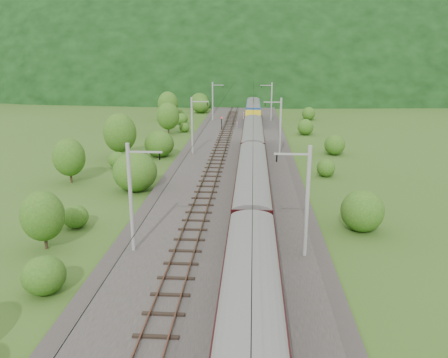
{
  "coord_description": "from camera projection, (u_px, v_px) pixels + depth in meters",
  "views": [
    {
      "loc": [
        2.33,
        -28.79,
        14.25
      ],
      "look_at": [
        -0.31,
        11.24,
        2.6
      ],
      "focal_mm": 35.0,
      "sensor_mm": 36.0,
      "label": 1
    }
  ],
  "objects": [
    {
      "name": "catenary_right",
      "position": [
        280.0,
        125.0,
        60.74
      ],
      "size": [
        2.54,
        192.28,
        8.0
      ],
      "color": "gray",
      "rests_on": "railbed"
    },
    {
      "name": "overhead_wires",
      "position": [
        226.0,
        135.0,
        39.32
      ],
      "size": [
        4.83,
        198.0,
        0.03
      ],
      "color": "black",
      "rests_on": "ground"
    },
    {
      "name": "mountain_ridge",
      "position": [
        90.0,
        72.0,
        326.77
      ],
      "size": [
        336.0,
        280.0,
        132.0
      ],
      "primitive_type": "ellipsoid",
      "color": "black",
      "rests_on": "ground"
    },
    {
      "name": "mountain_main",
      "position": [
        250.0,
        75.0,
        280.85
      ],
      "size": [
        504.0,
        360.0,
        244.0
      ],
      "primitive_type": "ellipsoid",
      "color": "black",
      "rests_on": "ground"
    },
    {
      "name": "ground",
      "position": [
        218.0,
        256.0,
        31.71
      ],
      "size": [
        600.0,
        600.0,
        0.0
      ],
      "primitive_type": "plane",
      "color": "#32541A",
      "rests_on": "ground"
    },
    {
      "name": "track_left",
      "position": [
        201.0,
        205.0,
        41.35
      ],
      "size": [
        2.4,
        220.0,
        0.27
      ],
      "color": "brown",
      "rests_on": "railbed"
    },
    {
      "name": "hazard_post_near",
      "position": [
        237.0,
        124.0,
        84.21
      ],
      "size": [
        0.14,
        0.14,
        1.28
      ],
      "primitive_type": "cylinder",
      "color": "red",
      "rests_on": "railbed"
    },
    {
      "name": "hazard_post_far",
      "position": [
        243.0,
        116.0,
        94.8
      ],
      "size": [
        0.16,
        0.16,
        1.52
      ],
      "primitive_type": "cylinder",
      "color": "red",
      "rests_on": "railbed"
    },
    {
      "name": "train",
      "position": [
        252.0,
        226.0,
        28.21
      ],
      "size": [
        2.89,
        138.41,
        5.02
      ],
      "color": "black",
      "rests_on": "ground"
    },
    {
      "name": "signal",
      "position": [
        222.0,
        122.0,
        81.44
      ],
      "size": [
        0.27,
        0.27,
        2.4
      ],
      "color": "black",
      "rests_on": "railbed"
    },
    {
      "name": "railbed",
      "position": [
        226.0,
        208.0,
        41.26
      ],
      "size": [
        14.0,
        220.0,
        0.3
      ],
      "primitive_type": "cube",
      "color": "#38332D",
      "rests_on": "ground"
    },
    {
      "name": "vegetation_left",
      "position": [
        126.0,
        151.0,
        53.92
      ],
      "size": [
        12.27,
        148.62,
        6.41
      ],
      "color": "#285416",
      "rests_on": "ground"
    },
    {
      "name": "catenary_left",
      "position": [
        193.0,
        124.0,
        61.51
      ],
      "size": [
        2.54,
        192.28,
        8.0
      ],
      "color": "gray",
      "rests_on": "railbed"
    },
    {
      "name": "vegetation_right",
      "position": [
        360.0,
        194.0,
        41.25
      ],
      "size": [
        6.6,
        110.33,
        3.16
      ],
      "color": "#285416",
      "rests_on": "ground"
    },
    {
      "name": "track_right",
      "position": [
        252.0,
        206.0,
        41.04
      ],
      "size": [
        2.4,
        220.0,
        0.27
      ],
      "color": "brown",
      "rests_on": "railbed"
    }
  ]
}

